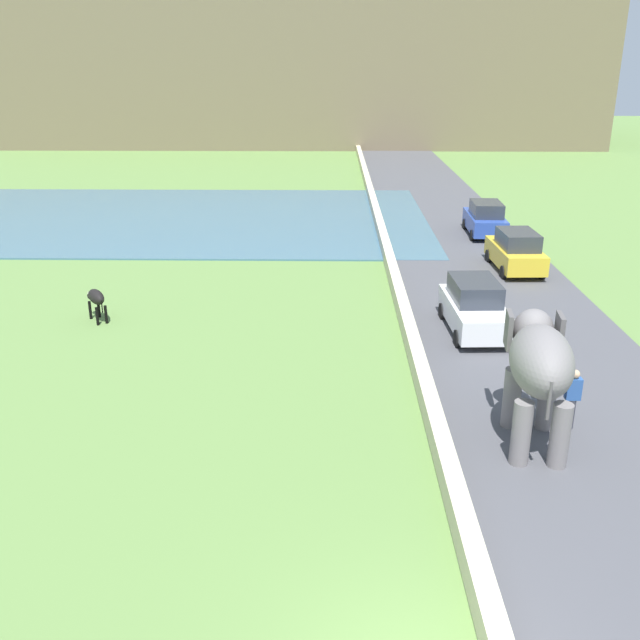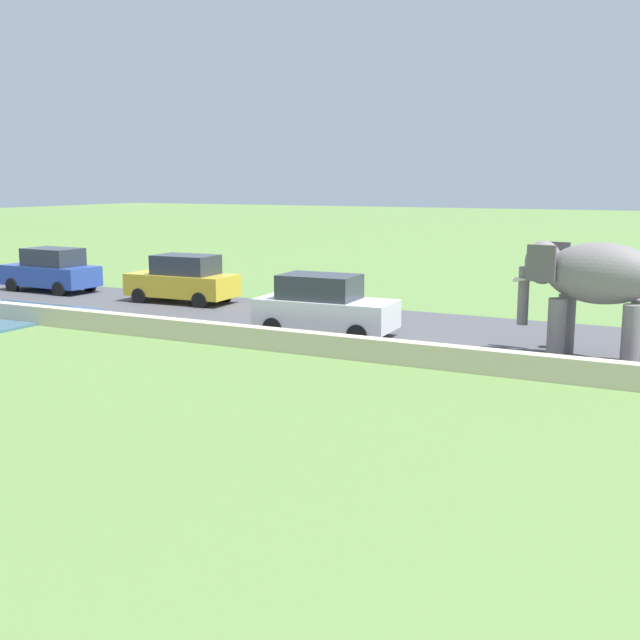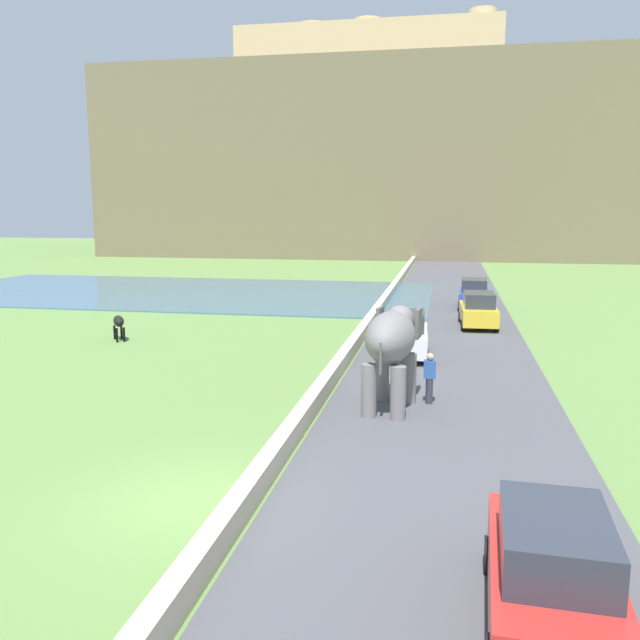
% 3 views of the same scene
% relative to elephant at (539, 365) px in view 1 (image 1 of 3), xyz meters
% --- Properties ---
extents(road_surface, '(7.00, 120.00, 0.06)m').
position_rel_elephant_xyz_m(road_surface, '(1.55, 12.92, -2.01)').
color(road_surface, '#4C4C51').
rests_on(road_surface, ground).
extents(barrier_wall, '(0.40, 110.00, 0.58)m').
position_rel_elephant_xyz_m(barrier_wall, '(-2.25, 10.92, -1.75)').
color(barrier_wall, beige).
rests_on(barrier_wall, ground).
extents(lake, '(36.00, 18.00, 0.08)m').
position_rel_elephant_xyz_m(lake, '(-17.45, 25.04, -2.00)').
color(lake, '#426B84').
rests_on(lake, ground).
extents(hill_distant, '(64.00, 28.00, 22.87)m').
position_rel_elephant_xyz_m(hill_distant, '(-9.45, 70.45, 9.40)').
color(hill_distant, '#75664C').
rests_on(hill_distant, ground).
extents(elephant, '(1.70, 3.54, 2.99)m').
position_rel_elephant_xyz_m(elephant, '(0.00, 0.00, 0.00)').
color(elephant, slate).
rests_on(elephant, ground).
extents(person_beside_elephant, '(0.36, 0.22, 1.63)m').
position_rel_elephant_xyz_m(person_beside_elephant, '(1.11, 0.61, -1.16)').
color(person_beside_elephant, '#33333D').
rests_on(person_beside_elephant, ground).
extents(car_white, '(1.93, 4.07, 1.80)m').
position_rel_elephant_xyz_m(car_white, '(-0.03, 7.27, -1.14)').
color(car_white, white).
rests_on(car_white, ground).
extents(car_blue, '(1.89, 4.05, 1.80)m').
position_rel_elephant_xyz_m(car_blue, '(3.12, 21.07, -1.14)').
color(car_blue, '#2D4CA8').
rests_on(car_blue, ground).
extents(car_yellow, '(1.90, 4.05, 1.80)m').
position_rel_elephant_xyz_m(car_yellow, '(3.13, 14.59, -1.14)').
color(car_yellow, gold).
rests_on(car_yellow, ground).
extents(cow_black, '(1.08, 1.32, 1.15)m').
position_rel_elephant_xyz_m(cow_black, '(-13.05, 8.15, -1.20)').
color(cow_black, black).
rests_on(cow_black, ground).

